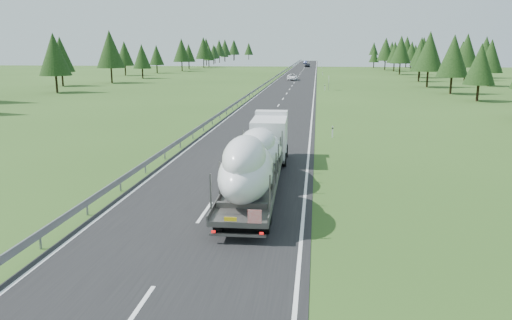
# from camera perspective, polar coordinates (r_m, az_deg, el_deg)

# --- Properties ---
(ground) EXTENTS (400.00, 400.00, 0.00)m
(ground) POSITION_cam_1_polar(r_m,az_deg,el_deg) (15.69, -13.41, -16.40)
(ground) COLOR #294A18
(ground) RESTS_ON ground
(road_surface) EXTENTS (10.00, 400.00, 0.02)m
(road_surface) POSITION_cam_1_polar(r_m,az_deg,el_deg) (113.16, 4.39, 8.82)
(road_surface) COLOR black
(road_surface) RESTS_ON ground
(guardrail) EXTENTS (0.10, 400.00, 0.76)m
(guardrail) POSITION_cam_1_polar(r_m,az_deg,el_deg) (113.42, 1.69, 9.16)
(guardrail) COLOR slate
(guardrail) RESTS_ON ground
(marker_posts) EXTENTS (0.13, 350.08, 1.00)m
(marker_posts) POSITION_cam_1_polar(r_m,az_deg,el_deg) (167.94, 7.53, 10.17)
(marker_posts) COLOR silver
(marker_posts) RESTS_ON ground
(highway_sign) EXTENTS (0.08, 0.90, 2.60)m
(highway_sign) POSITION_cam_1_polar(r_m,az_deg,el_deg) (92.99, 8.33, 9.01)
(highway_sign) COLOR slate
(highway_sign) RESTS_ON ground
(tree_line_right) EXTENTS (28.33, 352.74, 12.38)m
(tree_line_right) POSITION_cam_1_polar(r_m,az_deg,el_deg) (150.31, 20.47, 11.63)
(tree_line_right) COLOR black
(tree_line_right) RESTS_ON ground
(tree_line_left) EXTENTS (15.14, 352.43, 12.65)m
(tree_line_left) POSITION_cam_1_polar(r_m,az_deg,el_deg) (170.98, -9.63, 12.38)
(tree_line_left) COLOR black
(tree_line_left) RESTS_ON ground
(boat_truck) EXTENTS (2.75, 17.40, 3.88)m
(boat_truck) POSITION_cam_1_polar(r_m,az_deg,el_deg) (26.72, 0.16, 0.68)
(boat_truck) COLOR silver
(boat_truck) RESTS_ON ground
(distant_van) EXTENTS (2.74, 5.43, 1.47)m
(distant_van) POSITION_cam_1_polar(r_m,az_deg,el_deg) (121.47, 4.16, 9.43)
(distant_van) COLOR white
(distant_van) RESTS_ON ground
(distant_car_dark) EXTENTS (2.32, 4.89, 1.61)m
(distant_car_dark) POSITION_cam_1_polar(r_m,az_deg,el_deg) (207.27, 5.90, 10.74)
(distant_car_dark) COLOR black
(distant_car_dark) RESTS_ON ground
(distant_car_blue) EXTENTS (1.87, 4.76, 1.54)m
(distant_car_blue) POSITION_cam_1_polar(r_m,az_deg,el_deg) (250.14, 5.67, 11.06)
(distant_car_blue) COLOR #1B254C
(distant_car_blue) RESTS_ON ground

